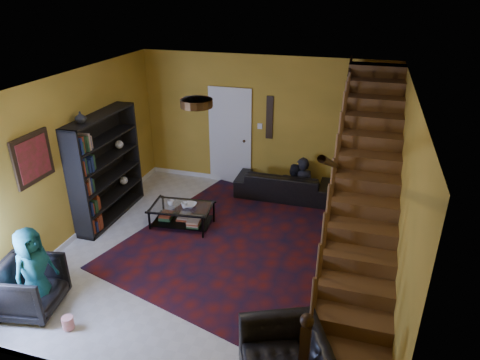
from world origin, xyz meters
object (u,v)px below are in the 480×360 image
at_px(bookshelf, 107,169).
at_px(armchair_left, 29,288).
at_px(coffee_table, 182,215).
at_px(sofa, 283,184).

bearing_deg(bookshelf, armchair_left, -82.20).
relative_size(armchair_left, coffee_table, 0.69).
xyz_separation_m(bookshelf, sofa, (2.98, 1.70, -0.68)).
xyz_separation_m(sofa, coffee_table, (-1.54, -1.69, -0.05)).
height_order(sofa, coffee_table, sofa).
distance_m(bookshelf, sofa, 3.50).
distance_m(bookshelf, coffee_table, 1.62).
bearing_deg(sofa, armchair_left, 57.99).
xyz_separation_m(bookshelf, armchair_left, (0.35, -2.59, -0.60)).
bearing_deg(sofa, coffee_table, 47.13).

